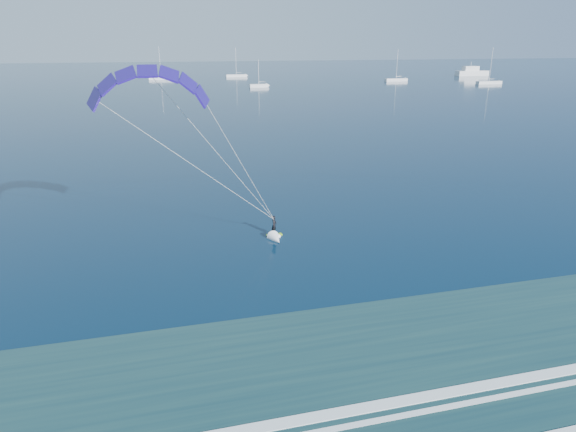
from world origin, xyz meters
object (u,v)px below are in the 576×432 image
at_px(motor_yacht, 472,72).
at_px(sailboat_2, 161,78).
at_px(sailboat_3, 259,86).
at_px(sailboat_5, 396,80).
at_px(sailboat_6, 489,82).
at_px(kitesurfer_rig, 220,157).
at_px(sailboat_4, 236,76).

height_order(motor_yacht, sailboat_2, sailboat_2).
bearing_deg(motor_yacht, sailboat_3, -161.15).
xyz_separation_m(sailboat_5, sailboat_6, (29.13, -23.28, 0.01)).
xyz_separation_m(sailboat_2, sailboat_5, (96.83, -35.76, -0.00)).
relative_size(kitesurfer_rig, sailboat_5, 1.21).
bearing_deg(motor_yacht, sailboat_6, -116.39).
height_order(kitesurfer_rig, sailboat_3, kitesurfer_rig).
bearing_deg(sailboat_5, kitesurfer_rig, -119.97).
distance_m(kitesurfer_rig, sailboat_2, 205.57).
xyz_separation_m(sailboat_2, sailboat_3, (33.90, -50.59, -0.03)).
bearing_deg(sailboat_5, sailboat_3, -166.74).
relative_size(motor_yacht, sailboat_2, 1.18).
bearing_deg(sailboat_2, motor_yacht, -4.21).
bearing_deg(sailboat_3, motor_yacht, 18.85).
xyz_separation_m(kitesurfer_rig, sailboat_4, (36.37, 214.74, -7.46)).
bearing_deg(sailboat_3, sailboat_4, 88.58).
xyz_separation_m(kitesurfer_rig, sailboat_5, (97.82, 169.67, -7.46)).
distance_m(motor_yacht, sailboat_5, 58.45).
xyz_separation_m(motor_yacht, sailboat_6, (-23.82, -48.02, -1.11)).
xyz_separation_m(sailboat_4, sailboat_6, (90.57, -68.35, 0.00)).
bearing_deg(sailboat_4, motor_yacht, -10.08).
relative_size(sailboat_2, sailboat_5, 1.07).
relative_size(kitesurfer_rig, sailboat_3, 1.61).
distance_m(sailboat_5, sailboat_6, 37.28).
distance_m(sailboat_3, sailboat_6, 92.44).
distance_m(kitesurfer_rig, sailboat_3, 158.90).
bearing_deg(sailboat_4, sailboat_3, -91.42).
bearing_deg(motor_yacht, kitesurfer_rig, -127.79).
xyz_separation_m(sailboat_2, sailboat_4, (35.38, 9.31, -0.00)).
bearing_deg(kitesurfer_rig, sailboat_5, 60.03).
height_order(motor_yacht, sailboat_6, sailboat_6).
bearing_deg(kitesurfer_rig, sailboat_4, 80.39).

